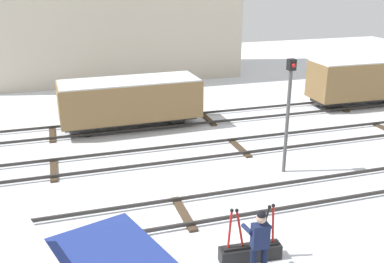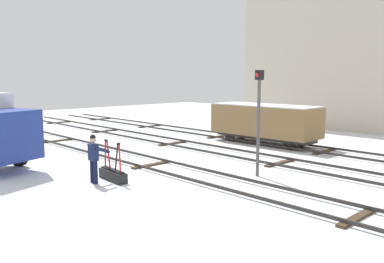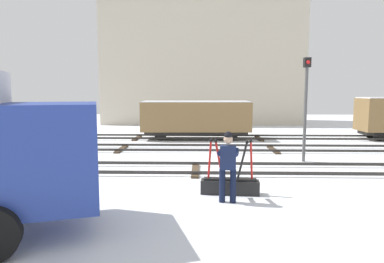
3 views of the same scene
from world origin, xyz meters
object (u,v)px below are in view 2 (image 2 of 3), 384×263
(rail_worker, at_px, (94,156))
(freight_car_back_track, at_px, (265,121))
(signal_post, at_px, (259,112))
(switch_lever_frame, at_px, (113,174))

(rail_worker, height_order, freight_car_back_track, freight_car_back_track)
(signal_post, bearing_deg, freight_car_back_track, 124.42)
(rail_worker, height_order, signal_post, signal_post)
(switch_lever_frame, bearing_deg, signal_post, 57.57)
(rail_worker, distance_m, freight_car_back_track, 11.22)
(signal_post, xyz_separation_m, freight_car_back_track, (-4.27, 6.23, -1.14))
(switch_lever_frame, distance_m, rail_worker, 0.99)
(rail_worker, xyz_separation_m, signal_post, (3.32, 4.94, 1.44))
(switch_lever_frame, relative_size, freight_car_back_track, 0.25)
(freight_car_back_track, bearing_deg, rail_worker, -86.63)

